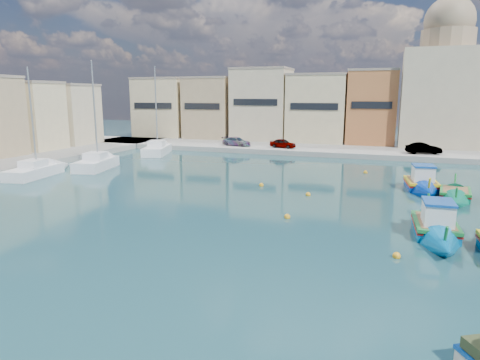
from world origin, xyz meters
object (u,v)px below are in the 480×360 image
at_px(yacht_mid, 47,169).
at_px(luzzu_blue_cabin, 421,185).
at_px(luzzu_green, 455,195).
at_px(yacht_midnorth, 104,162).
at_px(church_block, 444,84).
at_px(yacht_north, 160,149).
at_px(luzzu_turquoise_cabin, 435,227).

bearing_deg(yacht_mid, luzzu_blue_cabin, 7.75).
relative_size(luzzu_green, yacht_midnorth, 0.67).
relative_size(luzzu_blue_cabin, luzzu_green, 1.16).
bearing_deg(luzzu_green, yacht_midnorth, 174.41).
distance_m(church_block, yacht_north, 36.83).
bearing_deg(yacht_midnorth, church_block, 37.77).
height_order(church_block, luzzu_blue_cabin, church_block).
relative_size(luzzu_green, yacht_mid, 0.73).
xyz_separation_m(church_block, luzzu_green, (-1.37, -28.66, -8.16)).
xyz_separation_m(luzzu_turquoise_cabin, yacht_mid, (-32.17, 6.93, 0.05)).
height_order(yacht_midnorth, yacht_mid, yacht_midnorth).
distance_m(church_block, luzzu_green, 29.83).
relative_size(luzzu_turquoise_cabin, luzzu_green, 1.23).
bearing_deg(luzzu_blue_cabin, luzzu_turquoise_cabin, -89.60).
bearing_deg(yacht_north, yacht_mid, -99.07).
height_order(yacht_north, yacht_midnorth, yacht_north).
distance_m(luzzu_turquoise_cabin, yacht_north, 37.53).
relative_size(church_block, luzzu_turquoise_cabin, 2.07).
height_order(luzzu_green, yacht_midnorth, yacht_midnorth).
bearing_deg(luzzu_blue_cabin, church_block, 82.53).
height_order(luzzu_turquoise_cabin, luzzu_green, luzzu_turquoise_cabin).
bearing_deg(yacht_midnorth, yacht_north, 89.78).
xyz_separation_m(yacht_north, yacht_midnorth, (-0.04, -11.15, -0.00)).
xyz_separation_m(luzzu_green, yacht_mid, (-34.16, -1.91, 0.15)).
height_order(luzzu_blue_cabin, luzzu_green, luzzu_blue_cabin).
height_order(luzzu_turquoise_cabin, yacht_north, yacht_north).
xyz_separation_m(church_block, luzzu_turquoise_cabin, (-3.35, -37.50, -8.05)).
xyz_separation_m(church_block, luzzu_blue_cabin, (-3.43, -26.20, -8.04)).
relative_size(yacht_north, yacht_midnorth, 1.01).
bearing_deg(yacht_north, luzzu_turquoise_cabin, -37.95).
relative_size(luzzu_blue_cabin, yacht_north, 0.77).
bearing_deg(luzzu_turquoise_cabin, luzzu_blue_cabin, 90.40).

